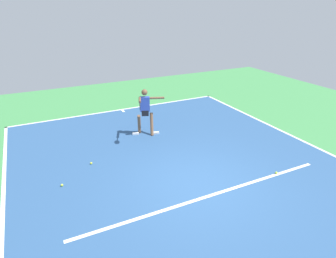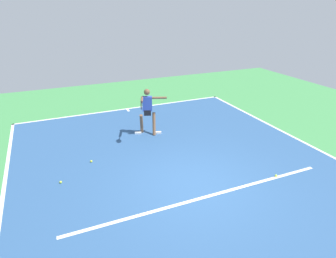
{
  "view_description": "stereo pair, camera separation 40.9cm",
  "coord_description": "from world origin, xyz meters",
  "px_view_note": "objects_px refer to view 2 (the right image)",
  "views": [
    {
      "loc": [
        3.63,
        5.54,
        4.44
      ],
      "look_at": [
        0.02,
        -1.81,
        0.9
      ],
      "focal_mm": 31.38,
      "sensor_mm": 36.0,
      "label": 1
    },
    {
      "loc": [
        3.26,
        5.71,
        4.44
      ],
      "look_at": [
        0.02,
        -1.81,
        0.9
      ],
      "focal_mm": 31.38,
      "sensor_mm": 36.0,
      "label": 2
    }
  ],
  "objects_px": {
    "tennis_player": "(148,109)",
    "tennis_ball_by_baseline": "(61,182)",
    "tennis_ball_near_player": "(276,176)",
    "tennis_ball_centre_court": "(91,161)"
  },
  "relations": [
    {
      "from": "tennis_ball_by_baseline",
      "to": "tennis_ball_near_player",
      "type": "bearing_deg",
      "value": 159.81
    },
    {
      "from": "tennis_ball_centre_court",
      "to": "tennis_ball_near_player",
      "type": "bearing_deg",
      "value": 148.12
    },
    {
      "from": "tennis_ball_by_baseline",
      "to": "tennis_ball_near_player",
      "type": "xyz_separation_m",
      "value": [
        -5.51,
        2.03,
        0.0
      ]
    },
    {
      "from": "tennis_player",
      "to": "tennis_ball_centre_court",
      "type": "relative_size",
      "value": 25.9
    },
    {
      "from": "tennis_ball_by_baseline",
      "to": "tennis_ball_centre_court",
      "type": "relative_size",
      "value": 1.0
    },
    {
      "from": "tennis_player",
      "to": "tennis_ball_by_baseline",
      "type": "bearing_deg",
      "value": 53.55
    },
    {
      "from": "tennis_player",
      "to": "tennis_ball_by_baseline",
      "type": "height_order",
      "value": "tennis_player"
    },
    {
      "from": "tennis_player",
      "to": "tennis_ball_near_player",
      "type": "distance_m",
      "value": 4.79
    },
    {
      "from": "tennis_player",
      "to": "tennis_ball_by_baseline",
      "type": "distance_m",
      "value": 3.95
    },
    {
      "from": "tennis_ball_by_baseline",
      "to": "tennis_player",
      "type": "bearing_deg",
      "value": -147.2
    }
  ]
}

